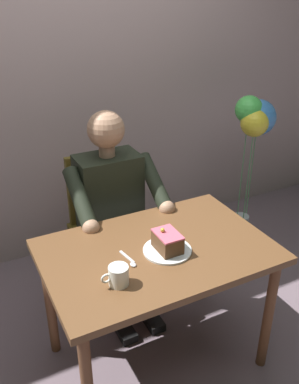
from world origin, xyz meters
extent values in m
plane|color=slate|center=(0.00, 0.00, 0.00)|extent=(14.00, 14.00, 0.00)
cube|color=#AB9593|center=(0.00, -1.31, 1.50)|extent=(6.40, 0.12, 3.00)
cube|color=brown|center=(0.00, 0.00, 0.69)|extent=(1.07, 0.71, 0.04)
cylinder|color=brown|center=(-0.48, 0.30, 0.34)|extent=(0.05, 0.05, 0.69)
cylinder|color=brown|center=(-0.48, -0.30, 0.34)|extent=(0.05, 0.05, 0.69)
cylinder|color=brown|center=(0.48, -0.30, 0.34)|extent=(0.05, 0.05, 0.69)
cube|color=brown|center=(0.00, -0.62, 0.43)|extent=(0.42, 0.42, 0.04)
cube|color=brown|center=(0.00, -0.81, 0.68)|extent=(0.38, 0.04, 0.45)
cylinder|color=brown|center=(-0.18, -0.44, 0.22)|extent=(0.04, 0.04, 0.43)
cylinder|color=brown|center=(0.18, -0.44, 0.22)|extent=(0.04, 0.04, 0.43)
cylinder|color=brown|center=(-0.18, -0.80, 0.22)|extent=(0.04, 0.04, 0.43)
cylinder|color=brown|center=(0.18, -0.80, 0.22)|extent=(0.04, 0.04, 0.43)
cube|color=black|center=(0.00, -0.60, 0.70)|extent=(0.36, 0.22, 0.51)
sphere|color=tan|center=(0.00, -0.60, 1.11)|extent=(0.21, 0.21, 0.21)
cylinder|color=tan|center=(0.00, -0.60, 0.99)|extent=(0.09, 0.09, 0.06)
cylinder|color=black|center=(-0.22, -0.46, 0.82)|extent=(0.08, 0.33, 0.26)
sphere|color=tan|center=(-0.22, -0.30, 0.71)|extent=(0.09, 0.09, 0.09)
cylinder|color=black|center=(0.22, -0.46, 0.82)|extent=(0.08, 0.33, 0.26)
sphere|color=tan|center=(0.22, -0.30, 0.71)|extent=(0.09, 0.09, 0.09)
cylinder|color=#372640|center=(-0.09, -0.48, 0.43)|extent=(0.13, 0.38, 0.14)
cylinder|color=#372640|center=(0.09, -0.48, 0.43)|extent=(0.13, 0.38, 0.14)
cylinder|color=#372640|center=(-0.09, -0.30, 0.21)|extent=(0.11, 0.11, 0.41)
cube|color=black|center=(-0.09, -0.24, 0.03)|extent=(0.09, 0.22, 0.05)
cylinder|color=#372640|center=(0.09, -0.30, 0.21)|extent=(0.11, 0.11, 0.41)
cube|color=black|center=(0.09, -0.24, 0.03)|extent=(0.09, 0.22, 0.05)
cylinder|color=silver|center=(-0.03, 0.04, 0.71)|extent=(0.23, 0.23, 0.01)
cube|color=brown|center=(-0.03, 0.04, 0.76)|extent=(0.10, 0.14, 0.08)
cube|color=#D95D75|center=(-0.03, 0.04, 0.80)|extent=(0.10, 0.14, 0.01)
sphere|color=gold|center=(-0.02, 0.02, 0.81)|extent=(0.02, 0.02, 0.02)
cylinder|color=white|center=(0.26, 0.15, 0.75)|extent=(0.08, 0.08, 0.09)
torus|color=white|center=(0.32, 0.15, 0.75)|extent=(0.05, 0.01, 0.05)
cylinder|color=black|center=(0.26, 0.15, 0.79)|extent=(0.07, 0.07, 0.01)
cube|color=silver|center=(0.16, 0.00, 0.71)|extent=(0.03, 0.11, 0.01)
ellipsoid|color=silver|center=(0.16, 0.07, 0.71)|extent=(0.03, 0.04, 0.01)
cylinder|color=#B2C1C6|center=(-1.11, -0.71, 0.11)|extent=(0.12, 0.12, 0.22)
sphere|color=#3F88D9|center=(-1.17, -0.73, 0.98)|extent=(0.25, 0.25, 0.25)
cylinder|color=#4C9956|center=(-1.17, -0.73, 0.54)|extent=(0.01, 0.01, 0.64)
sphere|color=#4CCD55|center=(-1.10, -0.74, 1.05)|extent=(0.19, 0.19, 0.19)
cylinder|color=#4C9956|center=(-1.10, -0.74, 0.59)|extent=(0.01, 0.01, 0.73)
sphere|color=yellow|center=(-1.11, -0.68, 0.97)|extent=(0.19, 0.19, 0.19)
cylinder|color=#4C9956|center=(-1.11, -0.68, 0.55)|extent=(0.01, 0.01, 0.65)
camera|label=1|loc=(0.77, 1.43, 1.83)|focal=38.98mm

